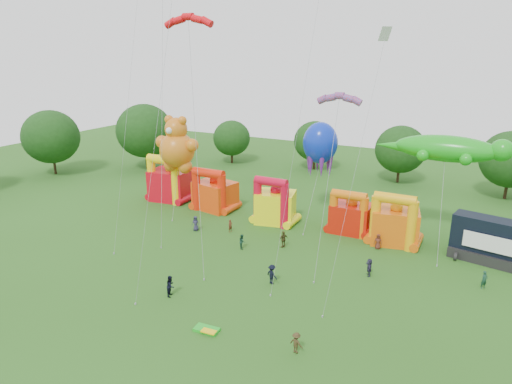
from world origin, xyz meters
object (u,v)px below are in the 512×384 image
at_px(bouncy_castle_0, 169,183).
at_px(teddy_bear_kite, 176,163).
at_px(bouncy_castle_2, 275,205).
at_px(spectator_4, 283,239).
at_px(octopus_kite, 317,164).
at_px(spectator_0, 196,223).
at_px(stage_trailer, 489,241).
at_px(gecko_kite, 444,173).

xyz_separation_m(bouncy_castle_0, teddy_bear_kite, (3.50, -2.62, 3.99)).
relative_size(bouncy_castle_2, spectator_4, 3.20).
distance_m(bouncy_castle_2, octopus_kite, 7.69).
xyz_separation_m(bouncy_castle_0, spectator_0, (10.35, -8.34, -1.72)).
height_order(bouncy_castle_2, teddy_bear_kite, teddy_bear_kite).
distance_m(bouncy_castle_2, teddy_bear_kite, 14.97).
relative_size(bouncy_castle_2, stage_trailer, 0.82).
xyz_separation_m(spectator_0, spectator_4, (11.69, 0.37, 0.05)).
bearing_deg(gecko_kite, spectator_4, -149.07).
bearing_deg(spectator_4, gecko_kite, 152.34).
bearing_deg(teddy_bear_kite, stage_trailer, 1.96).
bearing_deg(gecko_kite, spectator_0, -160.60).
height_order(bouncy_castle_0, bouncy_castle_2, bouncy_castle_0).
height_order(octopus_kite, spectator_4, octopus_kite).
height_order(teddy_bear_kite, spectator_0, teddy_bear_kite).
height_order(gecko_kite, octopus_kite, octopus_kite).
xyz_separation_m(stage_trailer, spectator_0, (-32.16, -7.06, -1.36)).
xyz_separation_m(bouncy_castle_0, octopus_kite, (21.80, 2.97, 4.70)).
bearing_deg(stage_trailer, teddy_bear_kite, -178.04).
bearing_deg(gecko_kite, bouncy_castle_2, -172.78).
distance_m(stage_trailer, gecko_kite, 8.48).
bearing_deg(bouncy_castle_2, gecko_kite, 7.22).
bearing_deg(stage_trailer, spectator_4, -161.92).
xyz_separation_m(bouncy_castle_2, gecko_kite, (19.39, 2.46, 6.05)).
height_order(bouncy_castle_2, octopus_kite, octopus_kite).
relative_size(bouncy_castle_2, teddy_bear_kite, 0.48).
bearing_deg(stage_trailer, octopus_kite, 168.39).
xyz_separation_m(stage_trailer, gecko_kite, (-5.32, 2.40, 6.15)).
relative_size(gecko_kite, spectator_0, 7.71).
height_order(bouncy_castle_2, spectator_4, bouncy_castle_2).
xyz_separation_m(teddy_bear_kite, octopus_kite, (18.30, 5.59, 0.71)).
distance_m(bouncy_castle_0, teddy_bear_kite, 5.92).
xyz_separation_m(bouncy_castle_2, octopus_kite, (4.00, 4.32, 4.95)).
height_order(bouncy_castle_0, stage_trailer, bouncy_castle_0).
relative_size(teddy_bear_kite, octopus_kite, 1.03).
distance_m(stage_trailer, octopus_kite, 21.74).
bearing_deg(spectator_4, spectator_0, -56.77).
bearing_deg(spectator_4, stage_trailer, 139.49).
height_order(bouncy_castle_0, spectator_4, bouncy_castle_0).
bearing_deg(spectator_0, teddy_bear_kite, 130.76).
bearing_deg(octopus_kite, bouncy_castle_2, -132.82).
relative_size(stage_trailer, gecko_kite, 0.53).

